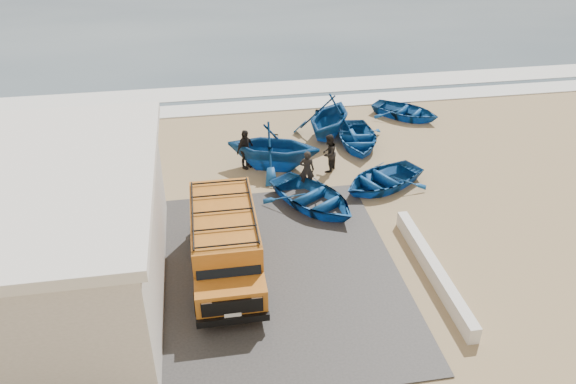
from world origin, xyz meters
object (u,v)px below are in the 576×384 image
fisherman_back (245,149)px  boat_near_right (382,179)px  building (14,242)px  boat_near_left (313,197)px  van (225,242)px  fisherman_front (307,170)px  parapet (433,269)px  boat_far_left (329,116)px  boat_mid_left (273,146)px  boat_far_right (406,111)px  boat_mid_right (357,138)px  fisherman_middle (329,153)px

fisherman_back → boat_near_right: bearing=-72.6°
building → boat_near_left: size_ratio=2.35×
van → fisherman_front: bearing=53.7°
parapet → boat_far_left: size_ratio=1.55×
boat_mid_left → boat_far_right: size_ratio=1.14×
boat_near_left → boat_far_right: 9.95m
boat_far_left → fisherman_back: bearing=-118.4°
boat_mid_left → boat_mid_right: 4.48m
building → boat_far_right: size_ratio=2.69×
boat_near_left → boat_far_left: size_ratio=1.03×
boat_mid_right → boat_far_left: bearing=139.6°
boat_far_right → fisherman_middle: size_ratio=2.10×
parapet → fisherman_front: 6.84m
boat_near_left → boat_far_left: bearing=39.4°
boat_mid_left → fisherman_back: 1.21m
boat_near_right → fisherman_front: 3.08m
parapet → boat_mid_left: 9.04m
fisherman_front → fisherman_back: bearing=-28.7°
boat_far_left → boat_far_right: bearing=49.9°
van → fisherman_back: van is taller
boat_mid_left → boat_far_left: bearing=-29.1°
building → boat_mid_left: size_ratio=2.36×
building → boat_mid_right: 15.41m
boat_far_right → fisherman_middle: bearing=176.5°
boat_mid_right → fisherman_back: (-5.35, -1.29, 0.50)m
boat_mid_left → fisherman_back: boat_mid_left is taller
boat_far_left → fisherman_back: (-4.26, -2.51, -0.14)m
van → boat_far_right: 14.88m
building → fisherman_back: size_ratio=5.33×
van → boat_mid_right: van is taller
building → boat_far_right: bearing=35.2°
parapet → fisherman_front: bearing=115.1°
fisherman_back → boat_mid_right: bearing=-32.8°
van → fisherman_middle: 7.78m
van → boat_mid_left: 7.21m
van → boat_far_left: van is taller
fisherman_middle → fisherman_back: fisherman_back is taller
boat_near_left → fisherman_front: 1.52m
boat_far_left → van: bearing=-89.4°
parapet → fisherman_middle: size_ratio=3.61×
van → boat_far_right: (10.00, 10.99, -0.84)m
boat_far_right → fisherman_back: 9.56m
building → van: size_ratio=1.80×
boat_far_left → boat_near_left: bearing=-77.3°
boat_near_right → boat_far_left: boat_far_left is taller
fisherman_front → boat_mid_left: bearing=-45.8°
van → boat_mid_right: size_ratio=1.41×
van → fisherman_front: van is taller
boat_far_right → fisherman_back: (-8.67, -4.01, 0.52)m
building → boat_mid_left: 11.12m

